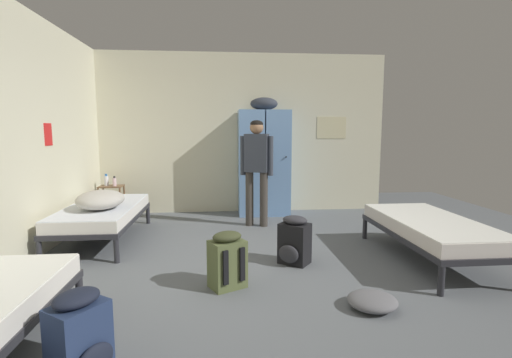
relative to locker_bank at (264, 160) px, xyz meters
The scene contains 14 objects.
ground_plane 2.87m from the locker_bank, 97.59° to the right, with size 9.47×9.47×0.00m, color slate.
room_backdrop 2.20m from the locker_bank, 143.61° to the right, with size 5.24×5.98×2.88m.
locker_bank is the anchor object (origin of this frame).
shelf_unit 2.69m from the locker_bank, behind, with size 0.38×0.30×0.57m.
bed_right 3.13m from the locker_bank, 57.40° to the right, with size 0.90×1.90×0.49m.
bed_left_rear 2.83m from the locker_bank, 148.76° to the right, with size 0.90×1.90×0.49m.
bedding_heap 2.87m from the locker_bank, 144.33° to the right, with size 0.58×0.71×0.24m.
person_traveler 0.85m from the locker_bank, 104.00° to the right, with size 0.50×0.31×1.66m.
water_bottle 2.72m from the locker_bank, behind, with size 0.07×0.07×0.20m.
lotion_bottle 2.57m from the locker_bank, behind, with size 0.06×0.06×0.17m.
backpack_black 2.65m from the locker_bank, 88.63° to the right, with size 0.41×0.42×0.55m.
backpack_olive 3.29m from the locker_bank, 102.72° to the right, with size 0.39×0.41×0.55m.
backpack_navy 4.72m from the locker_bank, 110.21° to the right, with size 0.42×0.41×0.55m.
clothes_pile_grey 3.83m from the locker_bank, 82.04° to the right, with size 0.42×0.41×0.13m.
Camera 1 is at (-0.38, -3.92, 1.50)m, focal length 26.31 mm.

